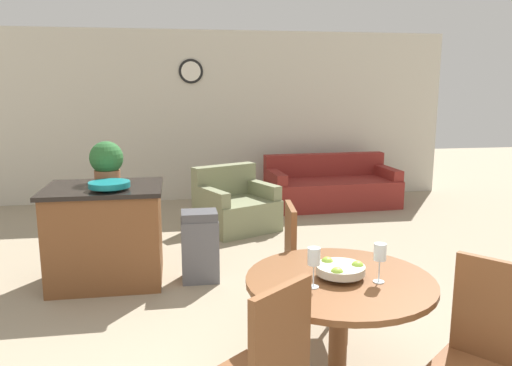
{
  "coord_description": "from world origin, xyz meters",
  "views": [
    {
      "loc": [
        -0.49,
        -1.78,
        1.82
      ],
      "look_at": [
        0.24,
        2.71,
        0.94
      ],
      "focal_mm": 35.0,
      "sensor_mm": 36.0,
      "label": 1
    }
  ],
  "objects_px": {
    "dining_table": "(339,305)",
    "dining_chair_far_side": "(305,266)",
    "teal_bowl": "(109,185)",
    "armchair": "(235,208)",
    "trash_bin": "(200,246)",
    "wine_glass_left": "(314,258)",
    "wine_glass_right": "(380,254)",
    "fruit_bowl": "(340,269)",
    "potted_plant": "(107,161)",
    "dining_chair_near_right": "(482,354)",
    "couch": "(331,188)",
    "kitchen_island": "(106,234)"
  },
  "relations": [
    {
      "from": "teal_bowl",
      "to": "trash_bin",
      "type": "distance_m",
      "value": 1.01
    },
    {
      "from": "fruit_bowl",
      "to": "potted_plant",
      "type": "relative_size",
      "value": 0.71
    },
    {
      "from": "dining_chair_near_right",
      "to": "fruit_bowl",
      "type": "bearing_deg",
      "value": 6.03
    },
    {
      "from": "wine_glass_right",
      "to": "trash_bin",
      "type": "height_order",
      "value": "wine_glass_right"
    },
    {
      "from": "wine_glass_left",
      "to": "wine_glass_right",
      "type": "height_order",
      "value": "same"
    },
    {
      "from": "dining_chair_far_side",
      "to": "fruit_bowl",
      "type": "bearing_deg",
      "value": 5.98
    },
    {
      "from": "potted_plant",
      "to": "dining_chair_far_side",
      "type": "bearing_deg",
      "value": -43.94
    },
    {
      "from": "wine_glass_left",
      "to": "kitchen_island",
      "type": "distance_m",
      "value": 2.63
    },
    {
      "from": "wine_glass_left",
      "to": "wine_glass_right",
      "type": "relative_size",
      "value": 1.0
    },
    {
      "from": "armchair",
      "to": "trash_bin",
      "type": "bearing_deg",
      "value": -132.84
    },
    {
      "from": "wine_glass_left",
      "to": "couch",
      "type": "relative_size",
      "value": 0.11
    },
    {
      "from": "dining_chair_near_right",
      "to": "potted_plant",
      "type": "height_order",
      "value": "potted_plant"
    },
    {
      "from": "fruit_bowl",
      "to": "teal_bowl",
      "type": "bearing_deg",
      "value": 128.3
    },
    {
      "from": "wine_glass_right",
      "to": "potted_plant",
      "type": "relative_size",
      "value": 0.57
    },
    {
      "from": "trash_bin",
      "to": "wine_glass_left",
      "type": "bearing_deg",
      "value": -75.79
    },
    {
      "from": "teal_bowl",
      "to": "trash_bin",
      "type": "xyz_separation_m",
      "value": [
        0.79,
        0.06,
        -0.63
      ]
    },
    {
      "from": "trash_bin",
      "to": "dining_chair_near_right",
      "type": "bearing_deg",
      "value": -63.31
    },
    {
      "from": "dining_chair_far_side",
      "to": "fruit_bowl",
      "type": "relative_size",
      "value": 3.51
    },
    {
      "from": "potted_plant",
      "to": "armchair",
      "type": "height_order",
      "value": "potted_plant"
    },
    {
      "from": "dining_table",
      "to": "kitchen_island",
      "type": "distance_m",
      "value": 2.61
    },
    {
      "from": "wine_glass_left",
      "to": "trash_bin",
      "type": "distance_m",
      "value": 2.21
    },
    {
      "from": "teal_bowl",
      "to": "couch",
      "type": "height_order",
      "value": "teal_bowl"
    },
    {
      "from": "kitchen_island",
      "to": "potted_plant",
      "type": "relative_size",
      "value": 2.69
    },
    {
      "from": "dining_chair_far_side",
      "to": "wine_glass_right",
      "type": "height_order",
      "value": "dining_chair_far_side"
    },
    {
      "from": "potted_plant",
      "to": "armchair",
      "type": "xyz_separation_m",
      "value": [
        1.4,
        1.37,
        -0.85
      ]
    },
    {
      "from": "dining_table",
      "to": "trash_bin",
      "type": "bearing_deg",
      "value": 109.94
    },
    {
      "from": "dining_table",
      "to": "teal_bowl",
      "type": "relative_size",
      "value": 2.99
    },
    {
      "from": "wine_glass_left",
      "to": "wine_glass_right",
      "type": "xyz_separation_m",
      "value": [
        0.38,
        0.01,
        0.0
      ]
    },
    {
      "from": "wine_glass_right",
      "to": "couch",
      "type": "height_order",
      "value": "wine_glass_right"
    },
    {
      "from": "potted_plant",
      "to": "trash_bin",
      "type": "relative_size",
      "value": 0.58
    },
    {
      "from": "couch",
      "to": "dining_table",
      "type": "bearing_deg",
      "value": -110.21
    },
    {
      "from": "trash_bin",
      "to": "couch",
      "type": "xyz_separation_m",
      "value": [
        2.17,
        2.76,
        -0.06
      ]
    },
    {
      "from": "wine_glass_right",
      "to": "potted_plant",
      "type": "bearing_deg",
      "value": 126.48
    },
    {
      "from": "dining_table",
      "to": "teal_bowl",
      "type": "distance_m",
      "value": 2.45
    },
    {
      "from": "dining_table",
      "to": "dining_chair_near_right",
      "type": "distance_m",
      "value": 0.78
    },
    {
      "from": "potted_plant",
      "to": "dining_chair_near_right",
      "type": "bearing_deg",
      "value": -53.27
    },
    {
      "from": "potted_plant",
      "to": "trash_bin",
      "type": "xyz_separation_m",
      "value": [
        0.85,
        -0.33,
        -0.79
      ]
    },
    {
      "from": "wine_glass_right",
      "to": "armchair",
      "type": "relative_size",
      "value": 0.2
    },
    {
      "from": "dining_chair_far_side",
      "to": "trash_bin",
      "type": "xyz_separation_m",
      "value": [
        -0.71,
        1.18,
        -0.2
      ]
    },
    {
      "from": "dining_chair_near_right",
      "to": "wine_glass_right",
      "type": "xyz_separation_m",
      "value": [
        -0.36,
        0.46,
        0.38
      ]
    },
    {
      "from": "potted_plant",
      "to": "armchair",
      "type": "relative_size",
      "value": 0.34
    },
    {
      "from": "wine_glass_right",
      "to": "dining_table",
      "type": "bearing_deg",
      "value": 154.25
    },
    {
      "from": "fruit_bowl",
      "to": "potted_plant",
      "type": "height_order",
      "value": "potted_plant"
    },
    {
      "from": "couch",
      "to": "wine_glass_right",
      "type": "bearing_deg",
      "value": -107.76
    },
    {
      "from": "dining_table",
      "to": "dining_chair_far_side",
      "type": "relative_size",
      "value": 1.1
    },
    {
      "from": "wine_glass_right",
      "to": "fruit_bowl",
      "type": "bearing_deg",
      "value": 154.46
    },
    {
      "from": "dining_chair_far_side",
      "to": "potted_plant",
      "type": "distance_m",
      "value": 2.25
    },
    {
      "from": "wine_glass_left",
      "to": "dining_chair_near_right",
      "type": "bearing_deg",
      "value": -31.05
    },
    {
      "from": "dining_chair_near_right",
      "to": "teal_bowl",
      "type": "relative_size",
      "value": 2.72
    },
    {
      "from": "teal_bowl",
      "to": "trash_bin",
      "type": "height_order",
      "value": "teal_bowl"
    }
  ]
}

